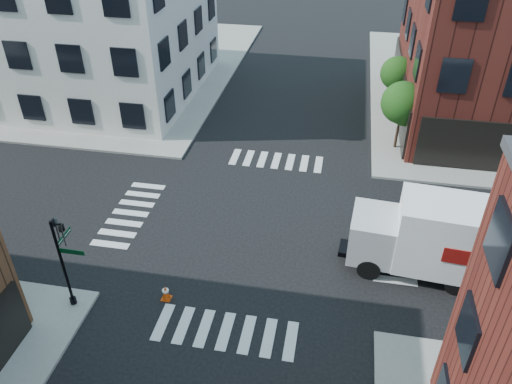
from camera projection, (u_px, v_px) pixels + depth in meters
name	position (u px, v px, depth m)	size (l,w,h in m)	color
ground	(256.00, 228.00, 26.20)	(120.00, 120.00, 0.00)	black
sidewalk_nw	(76.00, 64.00, 46.39)	(30.00, 30.00, 0.15)	gray
building_nw	(55.00, 20.00, 38.98)	(22.00, 16.00, 11.00)	silver
tree_near	(403.00, 105.00, 31.39)	(2.69, 2.69, 4.49)	black
tree_far	(398.00, 75.00, 36.43)	(2.43, 2.43, 4.07)	black
signal_pole	(63.00, 254.00, 20.18)	(1.29, 1.24, 4.60)	black
box_truck	(451.00, 240.00, 22.18)	(8.78, 3.28, 3.90)	white
traffic_cone	(166.00, 293.00, 21.81)	(0.43, 0.43, 0.76)	#D24009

